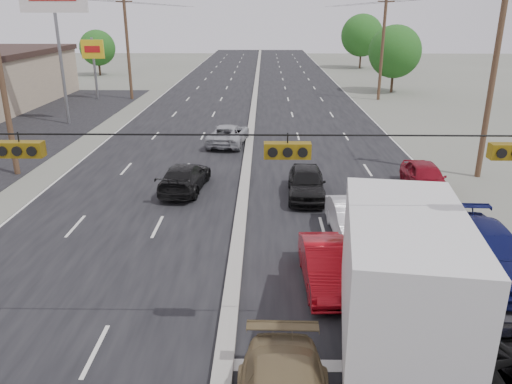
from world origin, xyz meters
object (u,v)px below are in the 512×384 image
at_px(red_sedan, 326,266).
at_px(pole_sign_billboard, 54,4).
at_px(utility_pole_left_c, 128,47).
at_px(tree_right_far, 362,35).
at_px(utility_pole_right_c, 382,47).
at_px(box_truck, 399,276).
at_px(oncoming_near, 185,177).
at_px(tree_left_far, 97,48).
at_px(queue_car_b, 352,221).
at_px(utility_pole_right_b, 492,80).
at_px(oncoming_far, 228,135).
at_px(queue_car_e, 425,178).
at_px(utility_pole_left_b, 2,79).
at_px(queue_car_d, 488,252).
at_px(pole_sign_far, 93,54).
at_px(tree_right_mid, 395,52).
at_px(queue_car_a, 306,183).

bearing_deg(red_sedan, pole_sign_billboard, 123.34).
xyz_separation_m(utility_pole_left_c, tree_right_far, (28.50, 30.00, -0.15)).
xyz_separation_m(utility_pole_right_c, tree_right_far, (3.50, 30.00, -0.15)).
xyz_separation_m(box_truck, oncoming_near, (-7.36, 12.01, -1.33)).
relative_size(tree_left_far, queue_car_b, 1.45).
relative_size(utility_pole_right_c, box_truck, 1.25).
bearing_deg(utility_pole_right_b, oncoming_far, 154.46).
bearing_deg(queue_car_b, box_truck, -92.79).
bearing_deg(oncoming_far, utility_pole_right_c, -120.12).
bearing_deg(tree_left_far, queue_car_e, -56.99).
relative_size(utility_pole_left_b, oncoming_far, 2.06).
xyz_separation_m(utility_pole_left_c, pole_sign_billboard, (-2.00, -12.00, 3.76)).
bearing_deg(tree_right_far, queue_car_d, -96.50).
height_order(utility_pole_left_c, tree_left_far, utility_pole_left_c).
height_order(utility_pole_left_b, oncoming_far, utility_pole_left_b).
relative_size(utility_pole_right_c, tree_left_far, 1.63).
xyz_separation_m(utility_pole_right_c, queue_car_d, (-3.98, -35.58, -4.33)).
bearing_deg(pole_sign_billboard, pole_sign_far, 97.13).
height_order(utility_pole_left_b, tree_left_far, utility_pole_left_b).
distance_m(tree_right_mid, queue_car_b, 39.47).
bearing_deg(queue_car_a, pole_sign_billboard, 139.54).
distance_m(utility_pole_right_b, oncoming_near, 16.23).
bearing_deg(tree_right_mid, tree_right_far, 87.71).
bearing_deg(red_sedan, utility_pole_right_b, 48.30).
distance_m(pole_sign_far, queue_car_d, 43.37).
bearing_deg(utility_pole_left_b, utility_pole_left_c, 90.00).
bearing_deg(queue_car_b, oncoming_far, 109.02).
xyz_separation_m(queue_car_a, queue_car_b, (1.43, -4.49, -0.04)).
relative_size(utility_pole_right_b, pole_sign_billboard, 0.91).
relative_size(pole_sign_far, red_sedan, 1.47).
relative_size(box_truck, oncoming_far, 1.64).
bearing_deg(utility_pole_left_c, box_truck, -66.77).
bearing_deg(tree_right_far, queue_car_a, -102.56).
distance_m(utility_pole_left_b, box_truck, 22.50).
height_order(utility_pole_right_c, queue_car_a, utility_pole_right_c).
height_order(pole_sign_billboard, oncoming_far, pole_sign_billboard).
height_order(queue_car_b, queue_car_e, queue_car_e).
distance_m(pole_sign_far, oncoming_far, 23.75).
height_order(utility_pole_left_c, oncoming_far, utility_pole_left_c).
bearing_deg(pole_sign_billboard, utility_pole_left_b, -81.25).
bearing_deg(tree_right_far, pole_sign_billboard, -125.99).
distance_m(red_sedan, queue_car_d, 5.60).
height_order(tree_right_far, queue_car_d, tree_right_far).
xyz_separation_m(queue_car_b, queue_car_e, (4.43, 5.35, 0.03)).
xyz_separation_m(oncoming_near, oncoming_far, (1.52, 9.10, 0.00)).
xyz_separation_m(utility_pole_left_b, tree_right_mid, (27.50, 30.00, -0.77)).
relative_size(box_truck, queue_car_a, 1.86).
relative_size(queue_car_b, oncoming_far, 0.87).
height_order(utility_pole_right_b, tree_left_far, utility_pole_right_b).
xyz_separation_m(tree_right_far, box_truck, (-11.56, -69.47, -2.96)).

